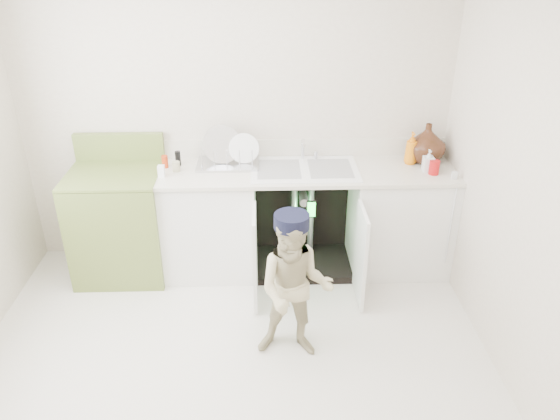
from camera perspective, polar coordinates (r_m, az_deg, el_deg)
The scene contains 5 objects.
ground at distance 3.82m, azimuth -4.92°, elevation -15.72°, with size 3.50×3.50×0.00m, color beige.
room_shell at distance 3.11m, azimuth -5.82°, elevation 1.41°, with size 6.00×5.50×1.26m.
counter_run at distance 4.55m, azimuth 2.83°, elevation -0.65°, with size 2.44×1.02×1.22m.
avocado_stove at distance 4.66m, azimuth -16.33°, elevation -1.17°, with size 0.73×0.65×1.13m.
repair_worker at distance 3.57m, azimuth 1.58°, elevation -8.12°, with size 0.55×0.98×1.06m.
Camera 1 is at (0.22, -2.79, 2.60)m, focal length 35.00 mm.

